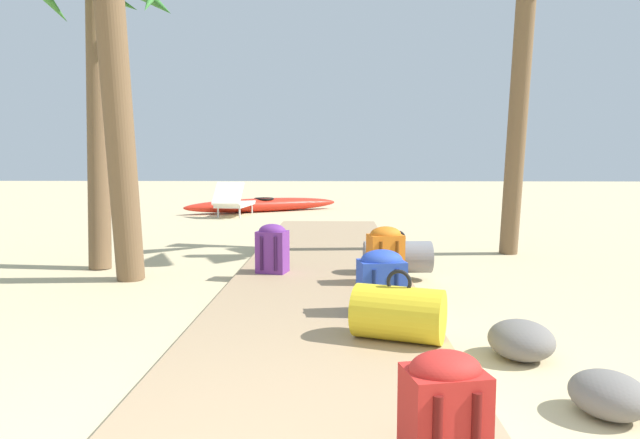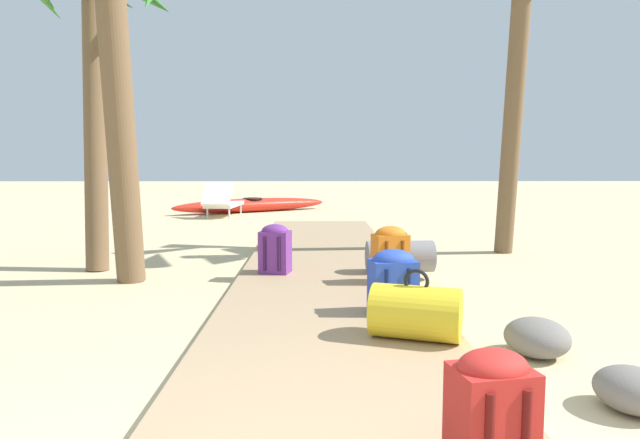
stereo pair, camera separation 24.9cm
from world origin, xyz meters
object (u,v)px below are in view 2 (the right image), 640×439
object	(u,v)px
backpack_blue	(393,279)
duffel_bag_grey	(400,256)
backpack_orange	(390,253)
palm_tree_far_left	(93,1)
backpack_red	(492,410)
backpack_purple	(275,247)
lounge_chair	(223,202)
kayak	(252,205)
duffel_bag_yellow	(416,312)

from	to	relation	value
backpack_blue	duffel_bag_grey	bearing A→B (deg)	79.39
backpack_orange	palm_tree_far_left	distance (m)	4.22
duffel_bag_grey	backpack_blue	xyz separation A→B (m)	(-0.29, -1.55, 0.09)
backpack_red	backpack_purple	bearing A→B (deg)	105.59
lounge_chair	kayak	distance (m)	1.28
duffel_bag_grey	palm_tree_far_left	bearing A→B (deg)	169.21
backpack_purple	kayak	bearing A→B (deg)	98.03
duffel_bag_grey	backpack_red	size ratio (longest dim) A/B	1.48
backpack_orange	lounge_chair	xyz separation A→B (m)	(-2.76, 7.21, -0.03)
duffel_bag_yellow	lounge_chair	distance (m)	9.30
duffel_bag_yellow	backpack_purple	xyz separation A→B (m)	(-1.06, 2.16, 0.09)
duffel_bag_grey	lounge_chair	distance (m)	7.32
kayak	backpack_purple	bearing A→B (deg)	-81.97
duffel_bag_grey	backpack_purple	distance (m)	1.29
backpack_orange	backpack_red	size ratio (longest dim) A/B	1.13
backpack_red	duffel_bag_grey	bearing A→B (deg)	86.27
backpack_orange	backpack_purple	bearing A→B (deg)	156.91
duffel_bag_grey	kayak	bearing A→B (deg)	106.99
backpack_blue	kayak	size ratio (longest dim) A/B	0.13
lounge_chair	backpack_orange	bearing A→B (deg)	-69.05
backpack_orange	duffel_bag_yellow	bearing A→B (deg)	-92.10
duffel_bag_yellow	backpack_blue	xyz separation A→B (m)	(-0.06, 0.63, 0.08)
duffel_bag_grey	duffel_bag_yellow	world-z (taller)	duffel_bag_yellow
duffel_bag_grey	lounge_chair	xyz separation A→B (m)	(-2.93, 6.71, 0.08)
duffel_bag_grey	palm_tree_far_left	world-z (taller)	palm_tree_far_left
duffel_bag_grey	duffel_bag_yellow	distance (m)	2.20
backpack_red	duffel_bag_yellow	world-z (taller)	backpack_red
duffel_bag_grey	backpack_blue	size ratio (longest dim) A/B	1.45
backpack_red	backpack_blue	world-z (taller)	backpack_blue
backpack_orange	backpack_blue	distance (m)	1.06
backpack_orange	palm_tree_far_left	world-z (taller)	palm_tree_far_left
duffel_bag_grey	duffel_bag_yellow	xyz separation A→B (m)	(-0.23, -2.19, 0.01)
backpack_red	duffel_bag_yellow	xyz separation A→B (m)	(0.01, 1.58, -0.07)
lounge_chair	backpack_purple	bearing A→B (deg)	-76.30
duffel_bag_yellow	palm_tree_far_left	xyz separation A→B (m)	(-3.06, 2.82, 2.71)
backpack_blue	backpack_purple	distance (m)	1.83
backpack_purple	lounge_chair	world-z (taller)	lounge_chair
lounge_chair	kayak	size ratio (longest dim) A/B	0.43
backpack_orange	lounge_chair	distance (m)	7.72
duffel_bag_grey	backpack_orange	size ratio (longest dim) A/B	1.30
duffel_bag_yellow	kayak	distance (m)	10.28
duffel_bag_yellow	lounge_chair	xyz separation A→B (m)	(-2.70, 8.89, 0.07)
backpack_red	palm_tree_far_left	size ratio (longest dim) A/B	0.13
backpack_red	backpack_purple	distance (m)	3.88
backpack_purple	palm_tree_far_left	size ratio (longest dim) A/B	0.13
backpack_red	palm_tree_far_left	distance (m)	5.96
duffel_bag_yellow	lounge_chair	world-z (taller)	lounge_chair
duffel_bag_grey	backpack_blue	distance (m)	1.58
kayak	palm_tree_far_left	bearing A→B (deg)	-97.05
duffel_bag_grey	kayak	size ratio (longest dim) A/B	0.19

